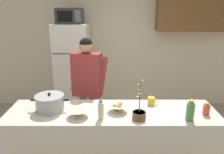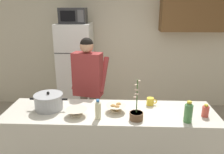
{
  "view_description": "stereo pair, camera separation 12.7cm",
  "coord_description": "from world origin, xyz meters",
  "px_view_note": "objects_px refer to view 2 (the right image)",
  "views": [
    {
      "loc": [
        -0.0,
        -2.42,
        2.12
      ],
      "look_at": [
        0.0,
        0.55,
        1.17
      ],
      "focal_mm": 36.2,
      "sensor_mm": 36.0,
      "label": 1
    },
    {
      "loc": [
        0.12,
        -2.42,
        2.12
      ],
      "look_at": [
        0.0,
        0.55,
        1.17
      ],
      "focal_mm": 36.2,
      "sensor_mm": 36.0,
      "label": 2
    }
  ],
  "objects_px": {
    "bottle_mid_counter": "(206,111)",
    "potted_orchid": "(136,114)",
    "coffee_mug": "(150,101)",
    "microwave": "(73,16)",
    "refrigerator": "(76,70)",
    "bread_bowl": "(116,108)",
    "person_near_pot": "(88,80)",
    "bottle_far_corner": "(188,112)",
    "cooking_pot": "(49,102)",
    "bottle_near_edge": "(98,109)",
    "empty_bowl": "(76,112)"
  },
  "relations": [
    {
      "from": "refrigerator",
      "to": "potted_orchid",
      "type": "distance_m",
      "value": 2.3
    },
    {
      "from": "empty_bowl",
      "to": "potted_orchid",
      "type": "xyz_separation_m",
      "value": [
        0.67,
        -0.06,
        0.02
      ]
    },
    {
      "from": "coffee_mug",
      "to": "empty_bowl",
      "type": "bearing_deg",
      "value": -159.69
    },
    {
      "from": "bottle_mid_counter",
      "to": "microwave",
      "type": "bearing_deg",
      "value": 133.97
    },
    {
      "from": "microwave",
      "to": "coffee_mug",
      "type": "bearing_deg",
      "value": -52.23
    },
    {
      "from": "refrigerator",
      "to": "potted_orchid",
      "type": "bearing_deg",
      "value": -62.49
    },
    {
      "from": "cooking_pot",
      "to": "empty_bowl",
      "type": "xyz_separation_m",
      "value": [
        0.36,
        -0.16,
        -0.05
      ]
    },
    {
      "from": "microwave",
      "to": "cooking_pot",
      "type": "relative_size",
      "value": 1.06
    },
    {
      "from": "person_near_pot",
      "to": "bottle_near_edge",
      "type": "distance_m",
      "value": 0.98
    },
    {
      "from": "bottle_mid_counter",
      "to": "potted_orchid",
      "type": "relative_size",
      "value": 0.31
    },
    {
      "from": "coffee_mug",
      "to": "bottle_mid_counter",
      "type": "relative_size",
      "value": 0.9
    },
    {
      "from": "refrigerator",
      "to": "bread_bowl",
      "type": "xyz_separation_m",
      "value": [
        0.84,
        -1.85,
        0.07
      ]
    },
    {
      "from": "cooking_pot",
      "to": "empty_bowl",
      "type": "distance_m",
      "value": 0.4
    },
    {
      "from": "person_near_pot",
      "to": "bread_bowl",
      "type": "bearing_deg",
      "value": -60.18
    },
    {
      "from": "microwave",
      "to": "cooking_pot",
      "type": "bearing_deg",
      "value": -89.12
    },
    {
      "from": "empty_bowl",
      "to": "potted_orchid",
      "type": "height_order",
      "value": "potted_orchid"
    },
    {
      "from": "cooking_pot",
      "to": "bottle_mid_counter",
      "type": "xyz_separation_m",
      "value": [
        1.82,
        -0.12,
        -0.02
      ]
    },
    {
      "from": "bottle_near_edge",
      "to": "bottle_mid_counter",
      "type": "relative_size",
      "value": 1.55
    },
    {
      "from": "coffee_mug",
      "to": "empty_bowl",
      "type": "xyz_separation_m",
      "value": [
        -0.87,
        -0.32,
        -0.0
      ]
    },
    {
      "from": "person_near_pot",
      "to": "bread_bowl",
      "type": "height_order",
      "value": "person_near_pot"
    },
    {
      "from": "cooking_pot",
      "to": "person_near_pot",
      "type": "bearing_deg",
      "value": 62.91
    },
    {
      "from": "cooking_pot",
      "to": "bread_bowl",
      "type": "distance_m",
      "value": 0.81
    },
    {
      "from": "bottle_near_edge",
      "to": "potted_orchid",
      "type": "distance_m",
      "value": 0.42
    },
    {
      "from": "bottle_near_edge",
      "to": "bottle_far_corner",
      "type": "height_order",
      "value": "bottle_far_corner"
    },
    {
      "from": "coffee_mug",
      "to": "microwave",
      "type": "bearing_deg",
      "value": 127.77
    },
    {
      "from": "bottle_near_edge",
      "to": "potted_orchid",
      "type": "height_order",
      "value": "potted_orchid"
    },
    {
      "from": "coffee_mug",
      "to": "bread_bowl",
      "type": "bearing_deg",
      "value": -154.88
    },
    {
      "from": "cooking_pot",
      "to": "bottle_far_corner",
      "type": "height_order",
      "value": "bottle_far_corner"
    },
    {
      "from": "bread_bowl",
      "to": "potted_orchid",
      "type": "relative_size",
      "value": 0.51
    },
    {
      "from": "refrigerator",
      "to": "coffee_mug",
      "type": "xyz_separation_m",
      "value": [
        1.26,
        -1.65,
        0.07
      ]
    },
    {
      "from": "empty_bowl",
      "to": "cooking_pot",
      "type": "bearing_deg",
      "value": 156.01
    },
    {
      "from": "person_near_pot",
      "to": "bottle_far_corner",
      "type": "distance_m",
      "value": 1.56
    },
    {
      "from": "refrigerator",
      "to": "microwave",
      "type": "xyz_separation_m",
      "value": [
        0.0,
        -0.02,
        1.04
      ]
    },
    {
      "from": "bread_bowl",
      "to": "bottle_mid_counter",
      "type": "distance_m",
      "value": 1.01
    },
    {
      "from": "person_near_pot",
      "to": "bread_bowl",
      "type": "xyz_separation_m",
      "value": [
        0.44,
        -0.77,
        -0.08
      ]
    },
    {
      "from": "person_near_pot",
      "to": "cooking_pot",
      "type": "height_order",
      "value": "person_near_pot"
    },
    {
      "from": "person_near_pot",
      "to": "bottle_mid_counter",
      "type": "distance_m",
      "value": 1.68
    },
    {
      "from": "coffee_mug",
      "to": "bread_bowl",
      "type": "height_order",
      "value": "bread_bowl"
    },
    {
      "from": "microwave",
      "to": "bread_bowl",
      "type": "height_order",
      "value": "microwave"
    },
    {
      "from": "cooking_pot",
      "to": "bread_bowl",
      "type": "height_order",
      "value": "cooking_pot"
    },
    {
      "from": "bread_bowl",
      "to": "bottle_mid_counter",
      "type": "bearing_deg",
      "value": -4.54
    },
    {
      "from": "potted_orchid",
      "to": "bread_bowl",
      "type": "bearing_deg",
      "value": 140.28
    },
    {
      "from": "coffee_mug",
      "to": "bread_bowl",
      "type": "xyz_separation_m",
      "value": [
        -0.43,
        -0.2,
        0.0
      ]
    },
    {
      "from": "person_near_pot",
      "to": "bottle_mid_counter",
      "type": "height_order",
      "value": "person_near_pot"
    },
    {
      "from": "bottle_near_edge",
      "to": "refrigerator",
      "type": "bearing_deg",
      "value": 107.54
    },
    {
      "from": "bottle_far_corner",
      "to": "bottle_near_edge",
      "type": "bearing_deg",
      "value": 178.07
    },
    {
      "from": "microwave",
      "to": "bottle_near_edge",
      "type": "bearing_deg",
      "value": -72.29
    },
    {
      "from": "cooking_pot",
      "to": "potted_orchid",
      "type": "distance_m",
      "value": 1.06
    },
    {
      "from": "person_near_pot",
      "to": "coffee_mug",
      "type": "distance_m",
      "value": 1.04
    },
    {
      "from": "microwave",
      "to": "potted_orchid",
      "type": "height_order",
      "value": "microwave"
    }
  ]
}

